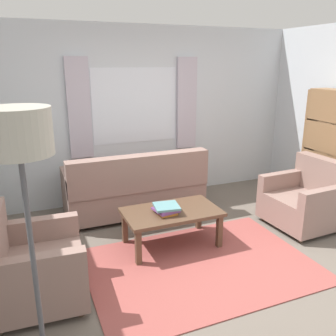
% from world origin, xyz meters
% --- Properties ---
extents(ground_plane, '(6.24, 6.24, 0.00)m').
position_xyz_m(ground_plane, '(0.00, 0.00, 0.00)').
color(ground_plane, '#6B6056').
extents(wall_back, '(5.32, 0.12, 2.60)m').
position_xyz_m(wall_back, '(0.00, 2.26, 1.30)').
color(wall_back, silver).
rests_on(wall_back, ground_plane).
extents(window_with_curtains, '(1.98, 0.07, 1.40)m').
position_xyz_m(window_with_curtains, '(0.00, 2.18, 1.45)').
color(window_with_curtains, white).
extents(area_rug, '(2.34, 1.64, 0.01)m').
position_xyz_m(area_rug, '(0.00, 0.00, 0.01)').
color(area_rug, '#9E4C47').
rests_on(area_rug, ground_plane).
extents(couch, '(1.90, 0.82, 0.92)m').
position_xyz_m(couch, '(-0.23, 1.57, 0.37)').
color(couch, gray).
rests_on(couch, ground_plane).
extents(armchair_left, '(0.87, 0.89, 0.88)m').
position_xyz_m(armchair_left, '(-1.67, 0.08, 0.35)').
color(armchair_left, gray).
rests_on(armchair_left, ground_plane).
extents(armchair_right, '(0.86, 0.88, 0.88)m').
position_xyz_m(armchair_right, '(1.72, 0.37, 0.35)').
color(armchair_right, gray).
rests_on(armchair_right, ground_plane).
extents(coffee_table, '(1.10, 0.64, 0.44)m').
position_xyz_m(coffee_table, '(-0.11, 0.54, 0.38)').
color(coffee_table, brown).
rests_on(coffee_table, ground_plane).
extents(book_stack_on_table, '(0.31, 0.31, 0.10)m').
position_xyz_m(book_stack_on_table, '(-0.20, 0.50, 0.49)').
color(book_stack_on_table, orange).
rests_on(book_stack_on_table, coffee_table).
extents(bookshelf, '(0.30, 0.94, 1.72)m').
position_xyz_m(bookshelf, '(2.35, 0.58, 0.88)').
color(bookshelf, olive).
rests_on(bookshelf, ground_plane).
extents(standing_lamp, '(0.34, 0.34, 1.87)m').
position_xyz_m(standing_lamp, '(-1.61, -1.04, 1.58)').
color(standing_lamp, '#4C4C51').
rests_on(standing_lamp, ground_plane).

